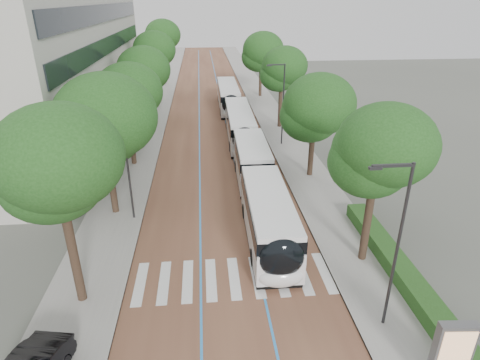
% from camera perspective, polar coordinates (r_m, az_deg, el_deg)
% --- Properties ---
extents(ground, '(160.00, 160.00, 0.00)m').
position_cam_1_polar(ground, '(21.53, -1.17, -15.45)').
color(ground, '#51544C').
rests_on(ground, ground).
extents(road, '(11.00, 140.00, 0.02)m').
position_cam_1_polar(road, '(58.13, -4.24, 10.76)').
color(road, brown).
rests_on(road, ground).
extents(sidewalk_left, '(4.00, 140.00, 0.12)m').
position_cam_1_polar(sidewalk_left, '(58.45, -11.73, 10.45)').
color(sidewalk_left, '#9B9892').
rests_on(sidewalk_left, ground).
extents(sidewalk_right, '(4.00, 140.00, 0.12)m').
position_cam_1_polar(sidewalk_right, '(58.74, 3.23, 10.98)').
color(sidewalk_right, '#9B9892').
rests_on(sidewalk_right, ground).
extents(kerb_left, '(0.20, 140.00, 0.14)m').
position_cam_1_polar(kerb_left, '(58.27, -9.84, 10.55)').
color(kerb_left, gray).
rests_on(kerb_left, ground).
extents(kerb_right, '(0.20, 140.00, 0.14)m').
position_cam_1_polar(kerb_right, '(58.49, 1.35, 10.96)').
color(kerb_right, gray).
rests_on(kerb_right, ground).
extents(zebra_crossing, '(10.55, 3.60, 0.01)m').
position_cam_1_polar(zebra_crossing, '(22.30, -0.84, -13.73)').
color(zebra_crossing, silver).
rests_on(zebra_crossing, ground).
extents(lane_line_left, '(0.12, 126.00, 0.01)m').
position_cam_1_polar(lane_line_left, '(58.11, -5.84, 10.71)').
color(lane_line_left, '#2A83D4').
rests_on(lane_line_left, road).
extents(lane_line_right, '(0.12, 126.00, 0.01)m').
position_cam_1_polar(lane_line_right, '(58.18, -2.63, 10.82)').
color(lane_line_right, '#2A83D4').
rests_on(lane_line_right, road).
extents(office_building, '(18.11, 40.00, 14.00)m').
position_cam_1_polar(office_building, '(48.56, -28.43, 13.66)').
color(office_building, '#A9A79D').
rests_on(office_building, ground).
extents(hedge, '(1.20, 14.00, 0.80)m').
position_cam_1_polar(hedge, '(23.52, 22.05, -12.04)').
color(hedge, '#1E4116').
rests_on(hedge, sidewalk_right).
extents(streetlight_near, '(1.82, 0.20, 8.00)m').
position_cam_1_polar(streetlight_near, '(17.96, 21.24, -7.48)').
color(streetlight_near, '#2C2C2F').
rests_on(streetlight_near, sidewalk_right).
extents(streetlight_far, '(1.82, 0.20, 8.00)m').
position_cam_1_polar(streetlight_far, '(40.25, 5.94, 11.50)').
color(streetlight_far, '#2C2C2F').
rests_on(streetlight_far, sidewalk_right).
extents(lamp_post_left, '(0.14, 0.14, 8.00)m').
position_cam_1_polar(lamp_post_left, '(26.77, -15.73, 2.32)').
color(lamp_post_left, '#2C2C2F').
rests_on(lamp_post_left, sidewalk_left).
extents(trees_left, '(6.46, 60.65, 10.06)m').
position_cam_1_polar(trees_left, '(42.35, -14.44, 14.14)').
color(trees_left, black).
rests_on(trees_left, ground).
extents(trees_right, '(6.00, 47.53, 8.86)m').
position_cam_1_polar(trees_right, '(42.23, 6.94, 13.92)').
color(trees_right, black).
rests_on(trees_right, ground).
extents(lead_bus, '(2.83, 18.44, 3.20)m').
position_cam_1_polar(lead_bus, '(27.76, 2.91, -1.56)').
color(lead_bus, black).
rests_on(lead_bus, ground).
extents(bus_queued_0, '(2.74, 12.44, 3.20)m').
position_cam_1_polar(bus_queued_0, '(42.10, -0.02, 7.72)').
color(bus_queued_0, silver).
rests_on(bus_queued_0, ground).
extents(bus_queued_1, '(2.63, 12.42, 3.20)m').
position_cam_1_polar(bus_queued_1, '(54.83, -1.66, 11.71)').
color(bus_queued_1, silver).
rests_on(bus_queued_1, ground).
extents(ad_panel, '(1.47, 0.61, 3.00)m').
position_cam_1_polar(ad_panel, '(18.19, 27.89, -20.95)').
color(ad_panel, '#59595B').
rests_on(ad_panel, sidewalk_right).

